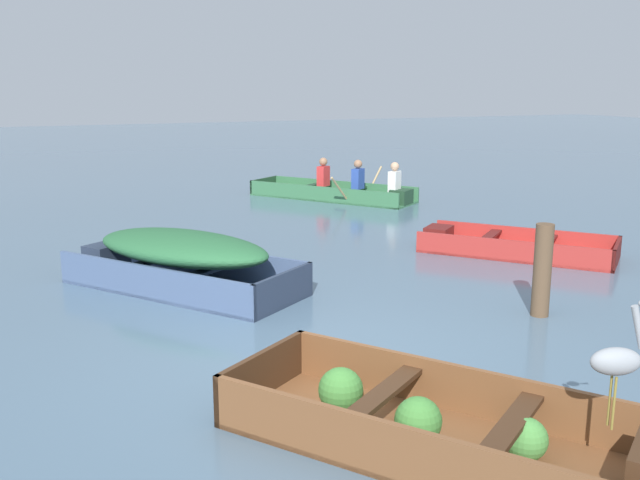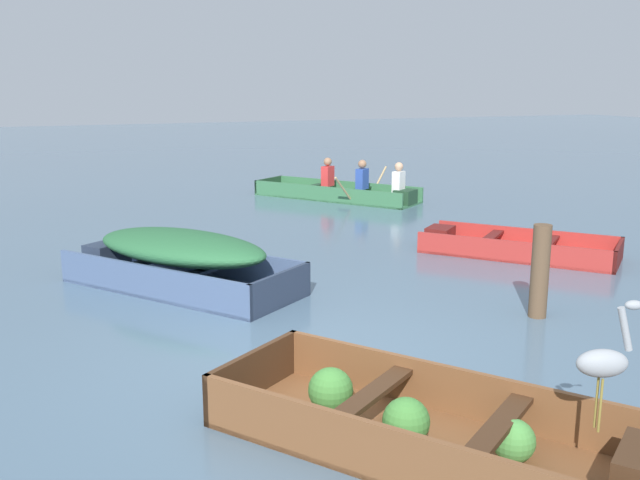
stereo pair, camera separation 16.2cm
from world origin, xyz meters
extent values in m
plane|color=slate|center=(0.00, 0.00, 0.00)|extent=(80.00, 80.00, 0.00)
cube|color=brown|center=(0.18, -1.74, 0.02)|extent=(2.77, 3.26, 0.04)
cube|color=brown|center=(0.63, -1.41, 0.21)|extent=(1.85, 2.61, 0.41)
cube|color=brown|center=(-0.28, -2.06, 0.21)|extent=(1.85, 2.61, 0.41)
cube|color=#3F2716|center=(-0.71, -0.46, 0.21)|extent=(0.99, 0.71, 0.41)
cube|color=#3F2716|center=(0.45, -2.12, 0.31)|extent=(0.97, 0.74, 0.04)
cube|color=#3F2716|center=(-0.10, -1.35, 0.31)|extent=(0.97, 0.74, 0.04)
sphere|color=#4C9342|center=(0.58, -2.12, 0.19)|extent=(0.29, 0.29, 0.29)
sphere|color=#428438|center=(0.03, -1.64, 0.21)|extent=(0.34, 0.34, 0.34)
sphere|color=#428438|center=(-0.26, -0.98, 0.21)|extent=(0.35, 0.35, 0.35)
cube|color=#AD2D28|center=(4.40, 2.78, 0.02)|extent=(2.63, 2.83, 0.04)
cube|color=#AD2D28|center=(4.01, 2.45, 0.16)|extent=(1.86, 2.17, 0.32)
cube|color=#AD2D28|center=(4.79, 3.11, 0.16)|extent=(1.86, 2.17, 0.32)
cube|color=maroon|center=(5.29, 1.73, 0.16)|extent=(0.85, 0.73, 0.32)
cube|color=maroon|center=(3.61, 3.72, 0.17)|extent=(0.60, 0.59, 0.29)
cube|color=maroon|center=(4.13, 3.11, 0.24)|extent=(0.84, 0.75, 0.04)
cube|color=maroon|center=(4.67, 2.46, 0.24)|extent=(0.84, 0.75, 0.04)
cube|color=#475B7F|center=(-0.60, 2.95, 0.02)|extent=(2.75, 3.18, 0.04)
cube|color=#475B7F|center=(-1.07, 2.62, 0.21)|extent=(1.82, 2.52, 0.42)
cube|color=#475B7F|center=(-0.14, 3.29, 0.21)|extent=(1.82, 2.52, 0.42)
cube|color=#273246|center=(0.27, 1.73, 0.21)|extent=(1.00, 0.74, 0.42)
cube|color=#273246|center=(-1.39, 4.05, 0.23)|extent=(0.65, 0.61, 0.37)
cube|color=#273246|center=(-0.87, 3.33, 0.31)|extent=(0.98, 0.77, 0.04)
cube|color=#273246|center=(-0.34, 2.58, 0.31)|extent=(0.98, 0.77, 0.04)
ellipsoid|color=#286038|center=(-0.60, 2.95, 0.53)|extent=(2.38, 2.70, 0.39)
cube|color=#387047|center=(3.98, 8.65, 0.02)|extent=(3.01, 3.63, 0.04)
cube|color=#387047|center=(4.38, 8.94, 0.17)|extent=(2.21, 3.06, 0.34)
cube|color=#387047|center=(3.58, 8.37, 0.17)|extent=(2.21, 3.06, 0.34)
cube|color=#1E3D27|center=(2.91, 10.15, 0.17)|extent=(0.87, 0.64, 0.34)
cube|color=#1E3D27|center=(4.96, 7.29, 0.19)|extent=(0.59, 0.56, 0.30)
cube|color=#1E3D27|center=(4.31, 8.20, 0.25)|extent=(0.85, 0.68, 0.04)
cube|color=#1E3D27|center=(3.65, 9.11, 0.25)|extent=(0.85, 0.68, 0.04)
cube|color=red|center=(3.85, 8.83, 0.49)|extent=(0.33, 0.31, 0.44)
sphere|color=#9E7051|center=(3.85, 8.83, 0.81)|extent=(0.18, 0.18, 0.18)
cube|color=#2D4CA5|center=(4.36, 8.12, 0.49)|extent=(0.33, 0.31, 0.44)
sphere|color=#9E7051|center=(4.36, 8.12, 0.81)|extent=(0.18, 0.18, 0.18)
cube|color=white|center=(4.87, 7.42, 0.49)|extent=(0.33, 0.31, 0.44)
sphere|color=tan|center=(4.87, 7.42, 0.81)|extent=(0.18, 0.18, 0.18)
cylinder|color=tan|center=(5.03, 8.60, 0.39)|extent=(0.55, 0.41, 0.55)
cylinder|color=tan|center=(3.70, 7.65, 0.39)|extent=(0.55, 0.41, 0.55)
cylinder|color=olive|center=(0.88, -2.52, 0.59)|extent=(0.02, 0.02, 0.35)
cylinder|color=olive|center=(0.86, -2.57, 0.59)|extent=(0.02, 0.02, 0.35)
ellipsoid|color=#93999E|center=(0.87, -2.54, 0.85)|extent=(0.35, 0.25, 0.18)
cylinder|color=#93999E|center=(0.99, -2.59, 1.07)|extent=(0.12, 0.08, 0.28)
ellipsoid|color=#93999E|center=(1.02, -2.60, 1.22)|extent=(0.12, 0.10, 0.06)
cylinder|color=brown|center=(2.79, 0.36, 0.52)|extent=(0.20, 0.20, 1.03)
camera|label=1|loc=(-2.41, -5.60, 2.53)|focal=40.00mm
camera|label=2|loc=(-2.26, -5.66, 2.53)|focal=40.00mm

